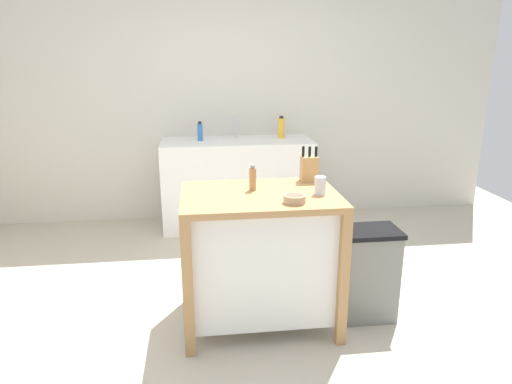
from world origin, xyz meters
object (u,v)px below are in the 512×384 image
Objects in this scene: pepper_grinder at (253,178)px; bottle_spray_cleaner at (281,128)px; drinking_cup at (320,186)px; bottle_hand_soap at (200,132)px; kitchen_island at (260,252)px; bowl_ceramic_small at (294,199)px; sink_faucet at (236,127)px; trash_bin at (369,273)px; knife_block at (309,168)px.

bottle_spray_cleaner is at bearing 74.47° from pepper_grinder.
bottle_hand_soap is at bearing 110.03° from drinking_cup.
pepper_grinder is 0.75× the size of bottle_spray_cleaner.
bowl_ceramic_small reaches higher than kitchen_island.
kitchen_island is 8.67× the size of drinking_cup.
bottle_hand_soap reaches higher than drinking_cup.
bowl_ceramic_small is (0.17, -0.21, 0.42)m from kitchen_island.
sink_faucet is at bearing 172.05° from bottle_spray_cleaner.
pepper_grinder is at bearing 171.69° from trash_bin.
drinking_cup is 2.07m from bottle_hand_soap.
knife_block is 0.80m from trash_bin.
kitchen_island is at bearing 169.26° from drinking_cup.
pepper_grinder is (-0.04, 0.08, 0.47)m from kitchen_island.
kitchen_island is 2.05m from bottle_spray_cleaner.
bottle_hand_soap is at bearing -176.20° from bottle_spray_cleaner.
bowl_ceramic_small is at bearing -51.38° from kitchen_island.
kitchen_island is at bearing -79.48° from bottle_hand_soap.
bottle_hand_soap is at bearing -161.73° from sink_faucet.
drinking_cup is 0.66× the size of pepper_grinder.
bowl_ceramic_small is 2.21m from sink_faucet.
drinking_cup is at bearing -80.49° from sink_faucet.
trash_bin is (0.36, -0.28, -0.66)m from knife_block.
bottle_spray_cleaner reaches higher than kitchen_island.
kitchen_island is 4.30× the size of bottle_spray_cleaner.
drinking_cup is 0.58× the size of bottle_hand_soap.
bottle_hand_soap is at bearing 99.83° from pepper_grinder.
knife_block is 1.09× the size of sink_faucet.
drinking_cup is at bearing -10.74° from kitchen_island.
trash_bin is 3.29× the size of bottle_hand_soap.
sink_faucet is at bearing 99.51° from drinking_cup.
sink_faucet is (-0.71, 2.03, 0.69)m from trash_bin.
bottle_spray_cleaner is at bearing 76.08° from kitchen_island.
drinking_cup reaches higher than trash_bin.
sink_faucet reaches higher than bottle_hand_soap.
knife_block reaches higher than bottle_hand_soap.
drinking_cup is 0.51× the size of sink_faucet.
kitchen_island is 4.05× the size of knife_block.
knife_block is 1.06× the size of bottle_spray_cleaner.
bottle_spray_cleaner is (0.12, 2.00, 0.05)m from drinking_cup.
trash_bin is at bearing -37.87° from knife_block.
bowl_ceramic_small is 0.36m from pepper_grinder.
kitchen_island is 0.65m from knife_block.
pepper_grinder is at bearing -91.53° from sink_faucet.
sink_faucet is at bearing 88.47° from pepper_grinder.
kitchen_island is 4.42× the size of sink_faucet.
bowl_ceramic_small is (-0.19, -0.46, -0.06)m from knife_block.
trash_bin is at bearing -82.80° from bottle_spray_cleaner.
knife_block is 0.38× the size of trash_bin.
bottle_spray_cleaner is (0.46, -0.06, -0.00)m from sink_faucet.
sink_faucet is (-0.35, 2.06, 0.06)m from drinking_cup.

